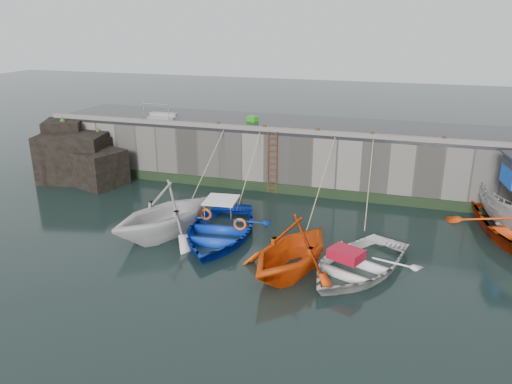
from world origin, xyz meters
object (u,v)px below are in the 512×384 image
(boat_near_white, at_px, (165,235))
(bollard_c, at_px, (318,131))
(bollard_d, at_px, (372,135))
(ladder, at_px, (272,163))
(fish_crate, at_px, (253,119))
(boat_near_blue, at_px, (219,237))
(bollard_e, at_px, (444,139))
(bollard_a, at_px, (218,125))
(boat_near_navy, at_px, (356,270))
(boat_near_blacktrim, at_px, (291,272))
(bollard_b, at_px, (265,128))

(boat_near_white, bearing_deg, bollard_c, 77.94)
(boat_near_white, xyz_separation_m, bollard_d, (7.60, 6.77, 3.30))
(ladder, distance_m, fish_crate, 3.45)
(boat_near_blue, bearing_deg, ladder, 77.87)
(fish_crate, distance_m, bollard_e, 10.02)
(boat_near_white, xyz_separation_m, bollard_a, (-0.20, 6.77, 3.30))
(boat_near_blue, bearing_deg, bollard_a, 104.52)
(fish_crate, bearing_deg, boat_near_navy, -30.19)
(ladder, xyz_separation_m, bollard_a, (-3.00, 0.34, 1.71))
(bollard_e, bearing_deg, ladder, -177.60)
(boat_near_blue, distance_m, fish_crate, 9.05)
(ladder, xyz_separation_m, bollard_e, (8.00, 0.34, 1.71))
(boat_near_blacktrim, relative_size, bollard_b, 16.09)
(bollard_e, bearing_deg, bollard_b, 180.00)
(bollard_b, bearing_deg, ladder, -33.86)
(bollard_b, xyz_separation_m, bollard_d, (5.30, 0.00, 0.00))
(boat_near_blacktrim, bearing_deg, ladder, 127.07)
(boat_near_white, xyz_separation_m, boat_near_blacktrim, (5.74, -1.56, 0.00))
(bollard_d, distance_m, bollard_e, 3.20)
(boat_near_blue, bearing_deg, bollard_c, 59.61)
(boat_near_blue, height_order, bollard_a, bollard_a)
(bollard_c, bearing_deg, boat_near_blacktrim, -84.91)
(bollard_a, distance_m, bollard_b, 2.50)
(boat_near_navy, xyz_separation_m, bollard_c, (-2.94, 7.52, 3.30))
(bollard_c, bearing_deg, bollard_a, 180.00)
(bollard_a, relative_size, bollard_b, 1.00)
(boat_near_blacktrim, height_order, bollard_e, bollard_e)
(boat_near_navy, distance_m, fish_crate, 12.28)
(bollard_c, bearing_deg, boat_near_white, -126.47)
(boat_near_blue, bearing_deg, boat_near_navy, -18.47)
(boat_near_white, xyz_separation_m, bollard_e, (10.80, 6.77, 3.30))
(ladder, relative_size, boat_near_blacktrim, 0.71)
(boat_near_white, bearing_deg, bollard_a, 116.10)
(boat_near_white, height_order, bollard_c, bollard_c)
(ladder, height_order, bollard_c, bollard_c)
(bollard_a, height_order, bollard_c, same)
(boat_near_blacktrim, height_order, fish_crate, fish_crate)
(fish_crate, bearing_deg, bollard_d, 6.57)
(boat_near_blue, distance_m, boat_near_navy, 5.87)
(boat_near_blacktrim, xyz_separation_m, fish_crate, (-4.75, 10.38, 3.30))
(bollard_d, bearing_deg, bollard_b, 180.00)
(ladder, xyz_separation_m, boat_near_blue, (-0.60, -5.95, -1.59))
(ladder, height_order, boat_near_navy, ladder)
(bollard_e, bearing_deg, bollard_d, 180.00)
(boat_near_navy, height_order, bollard_d, bollard_d)
(boat_near_navy, relative_size, bollard_a, 18.43)
(ladder, height_order, bollard_e, bollard_e)
(boat_near_blue, bearing_deg, fish_crate, 91.85)
(boat_near_navy, bearing_deg, bollard_c, 134.91)
(boat_near_white, relative_size, bollard_d, 17.61)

